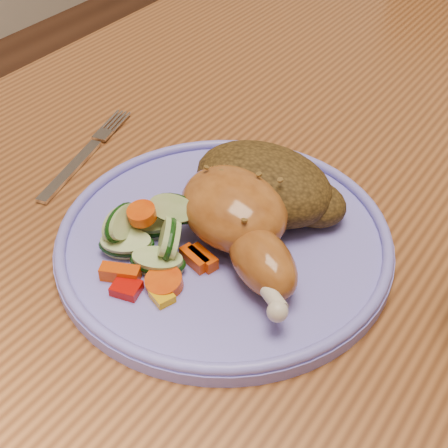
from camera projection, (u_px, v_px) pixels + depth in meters
The scene contains 7 objects.
dining_table at pixel (279, 289), 0.64m from camera, with size 0.90×1.40×0.75m.
plate at pixel (224, 242), 0.56m from camera, with size 0.30×0.30×0.01m, color #7A73DE.
plate_rim at pixel (224, 232), 0.55m from camera, with size 0.30×0.30×0.01m, color #7A73DE.
chicken_leg at pixel (240, 220), 0.53m from camera, with size 0.17×0.14×0.06m.
rice_pilaf at pixel (266, 186), 0.57m from camera, with size 0.15×0.10×0.06m.
vegetable_pile at pixel (150, 238), 0.53m from camera, with size 0.11×0.11×0.05m.
fork at pixel (83, 157), 0.66m from camera, with size 0.05×0.16×0.00m.
Camera 1 is at (0.21, -0.39, 1.14)m, focal length 50.00 mm.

